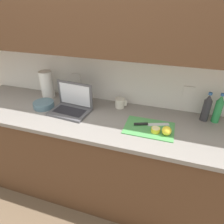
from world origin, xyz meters
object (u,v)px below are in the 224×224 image
(knife, at_px, (145,124))
(paper_towel_roll, at_px, (47,84))
(cutting_board, at_px, (149,128))
(measuring_cup, at_px, (120,103))
(lemon_half_cut, at_px, (156,130))
(lemon_whole_beside, at_px, (167,131))
(bowl_white, at_px, (44,105))
(bottle_oil_tall, at_px, (218,109))
(bottle_green_soda, at_px, (207,108))
(laptop, at_px, (72,105))

(knife, relative_size, paper_towel_roll, 1.02)
(cutting_board, relative_size, measuring_cup, 3.45)
(lemon_half_cut, xyz_separation_m, measuring_cup, (-0.36, 0.31, 0.02))
(cutting_board, xyz_separation_m, measuring_cup, (-0.31, 0.26, 0.04))
(lemon_whole_beside, distance_m, bowl_white, 1.12)
(bottle_oil_tall, bearing_deg, bowl_white, -171.77)
(knife, distance_m, lemon_whole_beside, 0.19)
(bottle_green_soda, height_order, paper_towel_roll, paper_towel_roll)
(bottle_green_soda, distance_m, bottle_oil_tall, 0.09)
(cutting_board, height_order, bottle_green_soda, bottle_green_soda)
(bottle_oil_tall, xyz_separation_m, paper_towel_roll, (-1.57, -0.01, 0.02))
(knife, relative_size, bottle_green_soda, 1.10)
(bottle_green_soda, bearing_deg, laptop, -170.20)
(lemon_whole_beside, relative_size, bottle_green_soda, 0.28)
(lemon_whole_beside, height_order, bottle_green_soda, bottle_green_soda)
(measuring_cup, height_order, bowl_white, measuring_cup)
(knife, xyz_separation_m, lemon_half_cut, (0.09, -0.07, 0.01))
(paper_towel_roll, bearing_deg, bowl_white, -68.46)
(knife, xyz_separation_m, bowl_white, (-0.95, 0.02, 0.01))
(lemon_half_cut, bearing_deg, laptop, 171.50)
(knife, height_order, lemon_half_cut, lemon_half_cut)
(lemon_half_cut, bearing_deg, knife, 141.18)
(laptop, bearing_deg, lemon_whole_beside, -3.42)
(laptop, distance_m, lemon_half_cut, 0.76)
(cutting_board, xyz_separation_m, bowl_white, (-0.98, 0.05, 0.02))
(laptop, relative_size, knife, 1.31)
(bottle_green_soda, xyz_separation_m, bowl_white, (-1.40, -0.21, -0.09))
(measuring_cup, distance_m, paper_towel_roll, 0.76)
(lemon_whole_beside, bearing_deg, laptop, 171.57)
(paper_towel_roll, bearing_deg, measuring_cup, 0.64)
(paper_towel_roll, bearing_deg, knife, -12.50)
(bottle_oil_tall, xyz_separation_m, measuring_cup, (-0.81, 0.00, -0.07))
(knife, relative_size, bottle_oil_tall, 1.08)
(laptop, bearing_deg, bottle_green_soda, 14.82)
(lemon_whole_beside, relative_size, paper_towel_roll, 0.26)
(bottle_oil_tall, xyz_separation_m, bowl_white, (-1.48, -0.21, -0.09))
(knife, bearing_deg, bottle_green_soda, 7.40)
(bottle_oil_tall, height_order, measuring_cup, bottle_oil_tall)
(laptop, bearing_deg, knife, 1.37)
(laptop, relative_size, measuring_cup, 3.27)
(lemon_whole_beside, bearing_deg, lemon_half_cut, 172.20)
(cutting_board, distance_m, paper_towel_roll, 1.10)
(cutting_board, relative_size, lemon_whole_beside, 5.46)
(laptop, distance_m, bottle_oil_tall, 1.22)
(laptop, height_order, lemon_half_cut, laptop)
(bottle_green_soda, bearing_deg, bowl_white, -171.28)
(laptop, xyz_separation_m, knife, (0.67, -0.04, -0.04))
(laptop, height_order, cutting_board, laptop)
(lemon_whole_beside, xyz_separation_m, measuring_cup, (-0.44, 0.32, 0.00))
(bottle_oil_tall, height_order, paper_towel_roll, paper_towel_roll)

